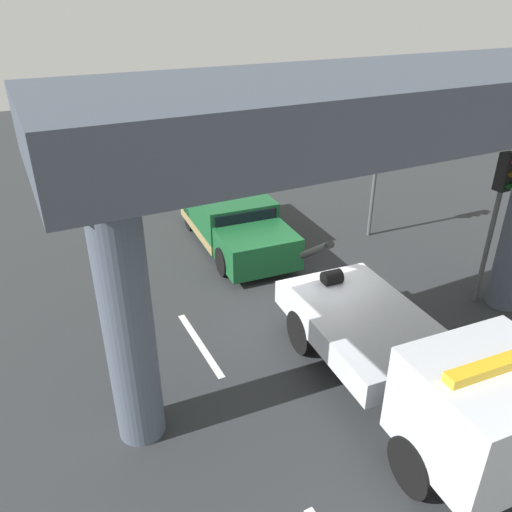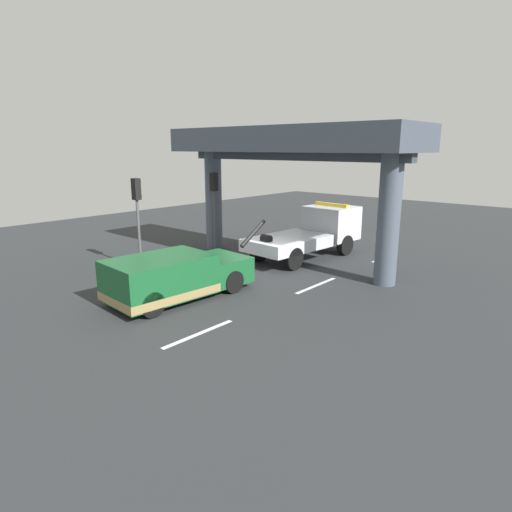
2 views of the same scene
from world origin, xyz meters
The scene contains 10 objects.
ground_plane centered at (0.00, 0.00, -0.05)m, with size 60.00×40.00×0.10m, color #2D3033.
lane_stripe_west centered at (-6.00, -2.91, 0.00)m, with size 2.60×0.16×0.01m, color silver.
lane_stripe_mid centered at (0.00, -2.91, 0.00)m, with size 2.60×0.16×0.01m, color silver.
lane_stripe_east centered at (6.00, -2.91, 0.00)m, with size 2.60×0.16×0.01m, color silver.
tow_truck_white centered at (3.99, -0.06, 1.20)m, with size 7.32×2.81×2.46m.
towed_van_green centered at (-4.51, 0.01, 0.78)m, with size 5.34×2.54×1.58m.
overpass_structure centered at (1.93, 0.00, 5.08)m, with size 3.60×11.56×6.04m.
traffic_light_near centered at (-2.98, 4.28, 2.87)m, with size 0.39×0.32×3.92m.
traffic_light_far centered at (1.52, 4.28, 2.90)m, with size 0.39×0.32×3.96m.
traffic_cone_orange centered at (-0.02, 1.98, 0.27)m, with size 0.48×0.48×0.58m.
Camera 2 is at (-13.68, -11.81, 5.18)m, focal length 30.83 mm.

